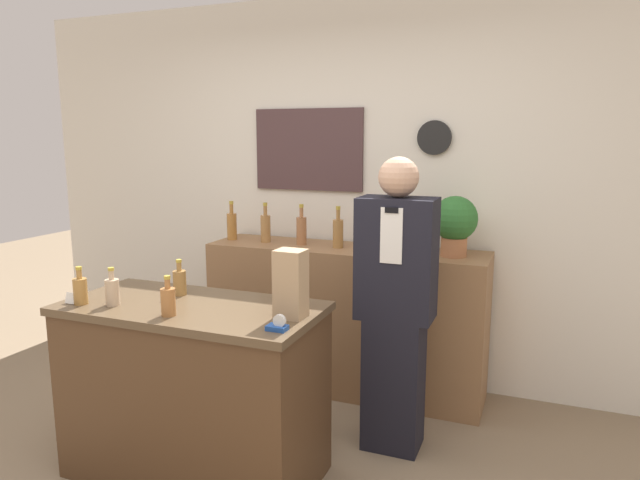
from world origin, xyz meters
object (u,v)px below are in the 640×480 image
(potted_plant, at_px, (455,222))
(paper_bag, at_px, (291,284))
(shopkeeper, at_px, (395,308))
(tape_dispenser, at_px, (278,325))

(potted_plant, xyz_separation_m, paper_bag, (-0.55, -1.25, -0.14))
(potted_plant, bearing_deg, paper_bag, -113.79)
(paper_bag, bearing_deg, shopkeeper, 61.80)
(shopkeeper, bearing_deg, potted_plant, 71.05)
(shopkeeper, height_order, tape_dispenser, shopkeeper)
(shopkeeper, distance_m, paper_bag, 0.76)
(shopkeeper, relative_size, tape_dispenser, 18.19)
(potted_plant, bearing_deg, tape_dispenser, -110.10)
(shopkeeper, relative_size, potted_plant, 4.31)
(shopkeeper, bearing_deg, paper_bag, -118.20)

